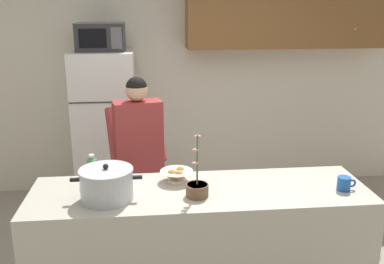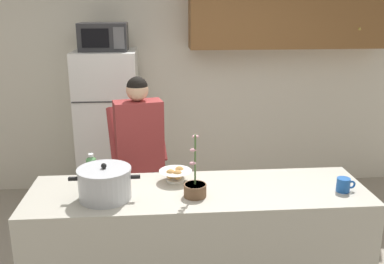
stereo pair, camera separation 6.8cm
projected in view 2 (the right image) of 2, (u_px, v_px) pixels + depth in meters
The scene contains 10 objects.
back_wall_unit at pixel (203, 65), 4.96m from camera, with size 6.00×0.48×2.60m.
kitchen_island at pixel (198, 249), 3.08m from camera, with size 2.31×0.68×0.92m, color #BCB7A8.
refrigerator at pixel (109, 129), 4.67m from camera, with size 0.64×0.68×1.68m.
microwave at pixel (104, 37), 4.37m from camera, with size 0.48×0.37×0.28m.
person_near_pot at pixel (139, 146), 3.68m from camera, with size 0.54×0.48×1.57m.
cooking_pot at pixel (105, 183), 2.79m from camera, with size 0.46×0.35×0.24m.
coffee_mug at pixel (344, 185), 2.91m from camera, with size 0.13×0.09×0.10m.
bread_bowl at pixel (176, 175), 3.07m from camera, with size 0.24×0.24×0.10m.
bottle_near_edge at pixel (92, 168), 3.05m from camera, with size 0.07×0.07×0.21m.
potted_orchid at pixel (195, 188), 2.83m from camera, with size 0.15×0.15×0.43m.
Camera 2 is at (-0.26, -2.70, 2.14)m, focal length 40.34 mm.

